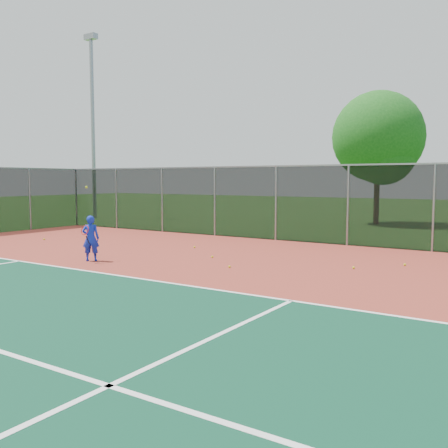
% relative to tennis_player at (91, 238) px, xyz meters
% --- Properties ---
extents(ground, '(120.00, 120.00, 0.00)m').
position_rel_tennis_player_xyz_m(ground, '(5.26, -4.25, -0.72)').
color(ground, '#235117').
rests_on(ground, ground).
extents(court_apron, '(30.00, 20.00, 0.02)m').
position_rel_tennis_player_xyz_m(court_apron, '(5.26, -2.25, -0.71)').
color(court_apron, maroon).
rests_on(court_apron, ground).
extents(court_lines, '(22.10, 13.05, 0.00)m').
position_rel_tennis_player_xyz_m(court_lines, '(7.26, -6.13, -0.69)').
color(court_lines, white).
rests_on(court_lines, court_apron).
extents(fence_back, '(30.00, 0.06, 3.03)m').
position_rel_tennis_player_xyz_m(fence_back, '(5.26, 7.75, 0.85)').
color(fence_back, black).
rests_on(fence_back, court_apron).
extents(tennis_player, '(0.60, 0.70, 2.26)m').
position_rel_tennis_player_xyz_m(tennis_player, '(0.00, 0.00, 0.00)').
color(tennis_player, '#142ABB').
rests_on(tennis_player, court_apron).
extents(practice_ball_0, '(0.07, 0.07, 0.07)m').
position_rel_tennis_player_xyz_m(practice_ball_0, '(7.10, 3.03, -0.66)').
color(practice_ball_0, '#CFD318').
rests_on(practice_ball_0, court_apron).
extents(practice_ball_1, '(0.07, 0.07, 0.07)m').
position_rel_tennis_player_xyz_m(practice_ball_1, '(4.15, 1.29, -0.66)').
color(practice_ball_1, '#CFD318').
rests_on(practice_ball_1, court_apron).
extents(practice_ball_2, '(0.07, 0.07, 0.07)m').
position_rel_tennis_player_xyz_m(practice_ball_2, '(0.91, 4.02, -0.66)').
color(practice_ball_2, '#CFD318').
rests_on(practice_ball_2, court_apron).
extents(practice_ball_3, '(0.07, 0.07, 0.07)m').
position_rel_tennis_player_xyz_m(practice_ball_3, '(-5.64, 2.57, -0.66)').
color(practice_ball_3, '#CFD318').
rests_on(practice_ball_3, court_apron).
extents(practice_ball_4, '(0.07, 0.07, 0.07)m').
position_rel_tennis_player_xyz_m(practice_ball_4, '(2.74, 2.50, -0.66)').
color(practice_ball_4, '#CFD318').
rests_on(practice_ball_4, court_apron).
extents(practice_ball_5, '(0.07, 0.07, 0.07)m').
position_rel_tennis_player_xyz_m(practice_ball_5, '(8.17, 4.31, -0.66)').
color(practice_ball_5, '#CFD318').
rests_on(practice_ball_5, court_apron).
extents(floodlight_nw, '(0.90, 0.40, 11.64)m').
position_rel_tennis_player_xyz_m(floodlight_nw, '(-13.24, 12.22, 5.87)').
color(floodlight_nw, gray).
rests_on(floodlight_nw, ground).
extents(tree_back_left, '(4.97, 4.97, 7.30)m').
position_rel_tennis_player_xyz_m(tree_back_left, '(3.61, 17.34, 3.87)').
color(tree_back_left, '#352213').
rests_on(tree_back_left, ground).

